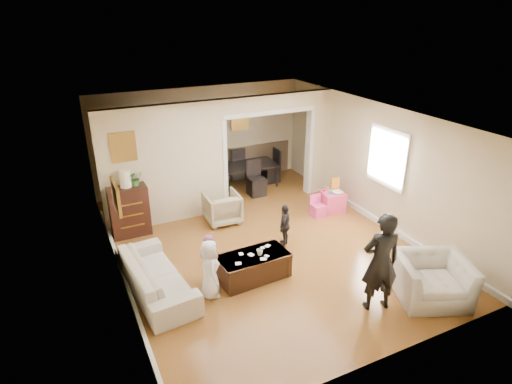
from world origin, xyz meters
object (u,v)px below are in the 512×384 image
cyan_cup (330,192)px  child_kneel_a (210,269)px  dining_table (246,176)px  coffee_table (253,266)px  dresser (129,211)px  table_lamp (125,179)px  play_table (332,201)px  child_kneel_b (209,257)px  armchair_back (222,208)px  armchair_front (432,279)px  sofa (156,276)px  coffee_cup (260,252)px  child_toddler (285,225)px  adult_person (381,262)px

cyan_cup → child_kneel_a: 3.96m
dining_table → coffee_table: bearing=-109.2°
dresser → table_lamp: (0.00, 0.00, 0.71)m
play_table → child_kneel_b: 3.76m
armchair_back → armchair_front: bearing=119.9°
armchair_back → play_table: (2.51, -0.59, -0.10)m
armchair_front → coffee_table: armchair_front is taller
dresser → child_kneel_a: dresser is taller
sofa → coffee_table: (1.62, -0.36, -0.07)m
play_table → dining_table: dining_table is taller
coffee_table → dining_table: 4.22m
armchair_back → dining_table: 2.12m
sofa → table_lamp: bearing=-5.6°
armchair_back → coffee_cup: armchair_back is taller
sofa → armchair_front: (3.98, -2.13, 0.06)m
child_kneel_b → child_kneel_a: bearing=137.6°
play_table → child_kneel_b: (-3.51, -1.34, 0.20)m
coffee_cup → play_table: bearing=31.9°
cyan_cup → child_kneel_a: bearing=-154.0°
dining_table → child_kneel_a: 4.75m
coffee_table → coffee_cup: (0.10, -0.05, 0.28)m
dresser → armchair_back: bearing=-9.4°
table_lamp → child_toddler: 3.32m
armchair_back → dining_table: bearing=-125.8°
armchair_front → play_table: 3.45m
coffee_cup → cyan_cup: bearing=32.1°
cyan_cup → child_kneel_b: bearing=-159.3°
armchair_front → cyan_cup: armchair_front is taller
armchair_back → coffee_table: (-0.31, -2.23, -0.11)m
armchair_back → armchair_front: 4.50m
play_table → adult_person: 3.55m
sofa → play_table: size_ratio=4.22×
table_lamp → child_kneel_a: size_ratio=0.35×
table_lamp → dining_table: 3.64m
armchair_back → sofa: bearing=47.0°
dresser → dining_table: bearing=22.4°
table_lamp → cyan_cup: size_ratio=4.50×
play_table → child_toddler: (-1.76, -0.89, 0.21)m
table_lamp → child_kneel_b: size_ratio=0.41×
sofa → dresser: size_ratio=1.94×
armchair_front → coffee_cup: bearing=165.9°
table_lamp → adult_person: size_ratio=0.22×
armchair_back → child_kneel_b: size_ratio=0.85×
table_lamp → cyan_cup: table_lamp is taller
child_toddler → dresser: bearing=-77.9°
child_kneel_b → cyan_cup: bearing=-93.3°
sofa → child_kneel_b: (0.92, -0.06, 0.13)m
dresser → coffee_table: bearing=-57.6°
dresser → armchair_front: bearing=-47.4°
dresser → coffee_cup: dresser is taller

